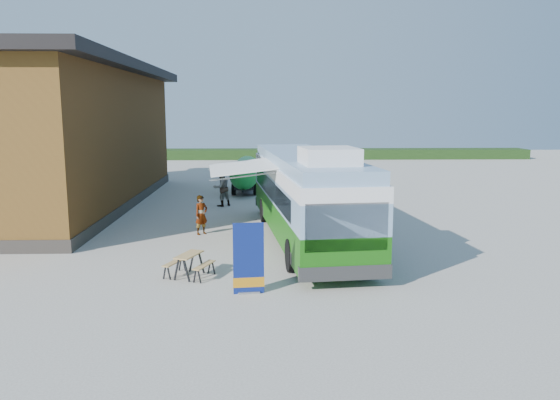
{
  "coord_description": "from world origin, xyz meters",
  "views": [
    {
      "loc": [
        0.41,
        -19.08,
        5.05
      ],
      "look_at": [
        1.07,
        3.0,
        1.4
      ],
      "focal_mm": 35.0,
      "sensor_mm": 36.0,
      "label": 1
    }
  ],
  "objects_px": {
    "person_a": "(201,215)",
    "person_b": "(222,188)",
    "banner": "(249,265)",
    "bus": "(305,193)",
    "slurry_tanker": "(246,173)",
    "picnic_table": "(189,260)"
  },
  "relations": [
    {
      "from": "person_a",
      "to": "person_b",
      "type": "xyz_separation_m",
      "value": [
        0.32,
        6.65,
        0.18
      ]
    },
    {
      "from": "picnic_table",
      "to": "person_b",
      "type": "xyz_separation_m",
      "value": [
        0.05,
        12.48,
        0.46
      ]
    },
    {
      "from": "banner",
      "to": "picnic_table",
      "type": "xyz_separation_m",
      "value": [
        -1.86,
        1.6,
        -0.29
      ]
    },
    {
      "from": "picnic_table",
      "to": "person_a",
      "type": "xyz_separation_m",
      "value": [
        -0.28,
        5.82,
        0.27
      ]
    },
    {
      "from": "banner",
      "to": "person_a",
      "type": "xyz_separation_m",
      "value": [
        -2.14,
        7.42,
        -0.01
      ]
    },
    {
      "from": "banner",
      "to": "slurry_tanker",
      "type": "bearing_deg",
      "value": 85.82
    },
    {
      "from": "person_b",
      "to": "picnic_table",
      "type": "bearing_deg",
      "value": 53.45
    },
    {
      "from": "bus",
      "to": "person_a",
      "type": "height_order",
      "value": "bus"
    },
    {
      "from": "person_a",
      "to": "person_b",
      "type": "distance_m",
      "value": 6.67
    },
    {
      "from": "bus",
      "to": "person_b",
      "type": "height_order",
      "value": "bus"
    },
    {
      "from": "picnic_table",
      "to": "person_b",
      "type": "relative_size",
      "value": 0.8
    },
    {
      "from": "banner",
      "to": "slurry_tanker",
      "type": "relative_size",
      "value": 0.35
    },
    {
      "from": "bus",
      "to": "slurry_tanker",
      "type": "relative_size",
      "value": 2.26
    },
    {
      "from": "banner",
      "to": "slurry_tanker",
      "type": "height_order",
      "value": "slurry_tanker"
    },
    {
      "from": "bus",
      "to": "person_b",
      "type": "distance_m",
      "value": 8.72
    },
    {
      "from": "banner",
      "to": "person_a",
      "type": "relative_size",
      "value": 1.24
    },
    {
      "from": "person_a",
      "to": "slurry_tanker",
      "type": "relative_size",
      "value": 0.28
    },
    {
      "from": "banner",
      "to": "person_b",
      "type": "distance_m",
      "value": 14.19
    },
    {
      "from": "bus",
      "to": "slurry_tanker",
      "type": "bearing_deg",
      "value": 95.89
    },
    {
      "from": "banner",
      "to": "person_b",
      "type": "xyz_separation_m",
      "value": [
        -1.81,
        14.08,
        0.17
      ]
    },
    {
      "from": "bus",
      "to": "banner",
      "type": "bearing_deg",
      "value": -114.26
    },
    {
      "from": "slurry_tanker",
      "to": "banner",
      "type": "bearing_deg",
      "value": -86.25
    }
  ]
}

